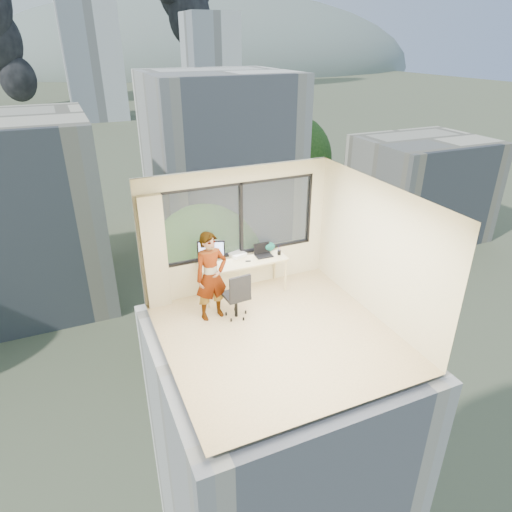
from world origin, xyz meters
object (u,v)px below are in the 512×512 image
chair (236,294)px  monitor (211,253)px  game_console (238,255)px  laptop (264,251)px  handbag (269,247)px  person (211,276)px  desk (243,277)px

chair → monitor: 1.00m
monitor → game_console: bearing=35.8°
chair → monitor: bearing=98.8°
monitor → laptop: size_ratio=1.48×
laptop → handbag: 0.24m
monitor → game_console: monitor is taller
person → monitor: person is taller
chair → laptop: bearing=36.5°
chair → monitor: monitor is taller
desk → monitor: bearing=175.3°
chair → game_console: (0.44, 1.01, 0.29)m
game_console → laptop: 0.55m
laptop → handbag: size_ratio=1.34×
chair → monitor: size_ratio=1.81×
chair → laptop: (0.94, 0.80, 0.37)m
desk → monitor: monitor is taller
laptop → chair: bearing=-137.9°
person → handbag: (1.53, 0.77, -0.01)m
monitor → game_console: 0.70m
game_console → handbag: (0.68, -0.05, 0.07)m
desk → laptop: 0.68m
laptop → person: bearing=-153.8°
game_console → desk: bearing=-101.9°
person → laptop: person is taller
desk → monitor: 0.92m
chair → handbag: chair is taller
monitor → handbag: (1.31, 0.13, -0.17)m
person → chair: bearing=-31.5°
handbag → laptop: bearing=-151.5°
monitor → handbag: monitor is taller
chair → game_console: chair is taller
desk → handbag: (0.66, 0.18, 0.48)m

